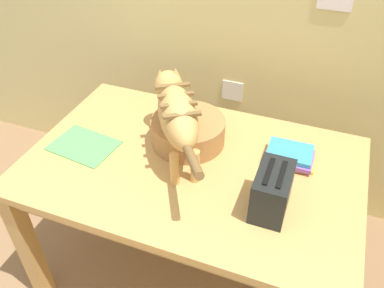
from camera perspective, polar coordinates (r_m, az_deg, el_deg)
The scene contains 8 objects.
dining_table at distance 1.70m, azimuth -0.00°, elevation -4.93°, with size 1.37×0.87×0.73m.
cat at distance 1.56m, azimuth -2.24°, elevation 4.53°, with size 0.41×0.60×0.31m.
saucer_bowl at distance 1.84m, azimuth -3.18°, elevation 3.07°, with size 0.18×0.18×0.03m, color #BAB5B0.
coffee_mug at distance 1.80m, azimuth -3.14°, elevation 4.72°, with size 0.13×0.08×0.09m.
magazine at distance 1.79m, azimuth -15.22°, elevation -0.20°, with size 0.27×0.20×0.01m, color #57A65B.
book_stack at distance 1.68m, azimuth 13.91°, elevation -1.67°, with size 0.20×0.16×0.05m.
wicker_basket at distance 1.71m, azimuth -0.56°, elevation 1.91°, with size 0.32×0.32×0.11m.
toaster at distance 1.43m, azimuth 11.40°, elevation -6.63°, with size 0.12×0.20×0.18m.
Camera 1 is at (0.40, -0.04, 1.82)m, focal length 37.25 mm.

